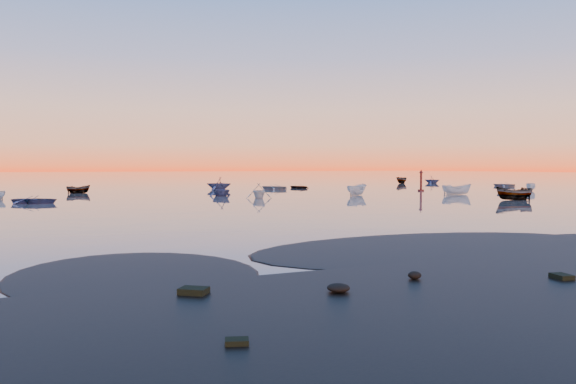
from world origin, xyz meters
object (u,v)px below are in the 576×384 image
boat_near_right (221,196)px  channel_marker (421,182)px  boat_near_left (35,203)px  boat_near_center (357,195)px

boat_near_right → channel_marker: channel_marker is taller
boat_near_left → boat_near_right: bearing=-46.7°
boat_near_center → boat_near_right: boat_near_center is taller
boat_near_left → channel_marker: 52.46m
boat_near_center → boat_near_right: 16.76m
boat_near_left → boat_near_center: (36.40, -0.30, 0.00)m
boat_near_center → channel_marker: (15.59, 7.23, 1.29)m
boat_near_right → channel_marker: 31.27m
channel_marker → boat_near_left: bearing=-172.4°
boat_near_left → channel_marker: bearing=-54.5°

